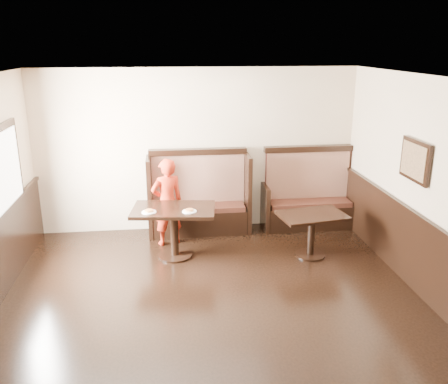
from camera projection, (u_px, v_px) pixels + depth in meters
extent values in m
plane|color=black|center=(222.00, 342.00, 5.28)|extent=(7.00, 7.00, 0.00)
plane|color=beige|center=(197.00, 151.00, 8.17)|extent=(5.50, 0.00, 5.50)
plane|color=white|center=(221.00, 85.00, 4.43)|extent=(7.00, 7.00, 0.00)
cube|color=black|center=(2.00, 171.00, 6.29)|extent=(0.05, 1.50, 1.20)
cube|color=white|center=(4.00, 171.00, 6.29)|extent=(0.01, 1.30, 1.00)
cube|color=black|center=(415.00, 161.00, 6.22)|extent=(0.04, 0.70, 0.55)
cube|color=olive|center=(413.00, 161.00, 6.21)|extent=(0.01, 0.60, 0.45)
cube|color=black|center=(200.00, 221.00, 8.26)|extent=(1.60, 0.50, 0.42)
cube|color=#3D1D13|center=(200.00, 207.00, 8.18)|extent=(1.54, 0.46, 0.09)
cube|color=#490E15|center=(198.00, 180.00, 8.25)|extent=(1.60, 0.12, 0.92)
cube|color=black|center=(198.00, 152.00, 8.10)|extent=(1.68, 0.16, 0.10)
cube|color=black|center=(150.00, 195.00, 8.11)|extent=(0.07, 0.72, 1.36)
cube|color=black|center=(247.00, 192.00, 8.31)|extent=(0.07, 0.72, 1.36)
cube|color=black|center=(308.00, 216.00, 8.49)|extent=(1.50, 0.50, 0.42)
cube|color=#3D1D13|center=(309.00, 203.00, 8.41)|extent=(1.44, 0.46, 0.09)
cube|color=#490E15|center=(307.00, 176.00, 8.48)|extent=(1.50, 0.12, 0.92)
cube|color=black|center=(308.00, 149.00, 8.33)|extent=(1.58, 0.16, 0.10)
cube|color=black|center=(264.00, 206.00, 8.43)|extent=(0.07, 0.72, 0.80)
cube|color=black|center=(349.00, 203.00, 8.62)|extent=(0.07, 0.72, 0.80)
cube|color=black|center=(174.00, 210.00, 7.16)|extent=(1.33, 0.92, 0.05)
cylinder|color=black|center=(174.00, 234.00, 7.28)|extent=(0.12, 0.12, 0.72)
cylinder|color=black|center=(175.00, 255.00, 7.39)|extent=(0.54, 0.54, 0.03)
cube|color=black|center=(312.00, 215.00, 7.21)|extent=(1.08, 0.80, 0.05)
cylinder|color=black|center=(311.00, 236.00, 7.31)|extent=(0.11, 0.11, 0.63)
cylinder|color=black|center=(310.00, 255.00, 7.41)|extent=(0.47, 0.47, 0.03)
imported|color=red|center=(167.00, 202.00, 7.64)|extent=(0.61, 0.50, 1.44)
cylinder|color=white|center=(149.00, 212.00, 6.98)|extent=(0.22, 0.22, 0.01)
cylinder|color=tan|center=(149.00, 211.00, 6.97)|extent=(0.13, 0.13, 0.02)
cylinder|color=#EABA54|center=(149.00, 210.00, 6.97)|extent=(0.11, 0.11, 0.01)
cylinder|color=white|center=(189.00, 211.00, 7.01)|extent=(0.22, 0.22, 0.01)
cylinder|color=tan|center=(189.00, 210.00, 7.00)|extent=(0.13, 0.13, 0.02)
cylinder|color=#EABA54|center=(189.00, 209.00, 7.00)|extent=(0.11, 0.11, 0.01)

